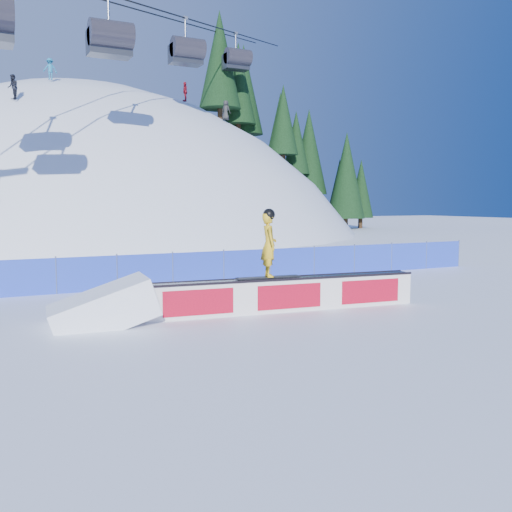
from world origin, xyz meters
name	(u,v)px	position (x,y,z in m)	size (l,w,h in m)	color
ground	(310,299)	(0.00, 0.00, 0.00)	(160.00, 160.00, 0.00)	white
snow_hill	(86,412)	(0.00, 42.00, -18.00)	(64.00, 64.00, 64.00)	silver
treeline	(282,136)	(21.94, 41.28, 10.30)	(18.60, 12.50, 19.41)	black
safety_fence	(248,265)	(0.00, 4.50, 0.60)	(22.05, 0.05, 1.30)	blue
chairlift	(172,17)	(4.74, 27.49, 16.89)	(40.80, 41.70, 22.00)	#91969F
rail_box	(286,294)	(-1.66, -1.41, 0.47)	(7.95, 1.32, 0.95)	white
snow_ramp	(103,324)	(-6.59, -0.93, 0.00)	(2.49, 1.66, 0.93)	white
snowboarder	(269,244)	(-2.17, -1.36, 1.89)	(1.85, 0.73, 1.90)	black
distant_skiers	(112,87)	(0.97, 31.29, 12.04)	(17.83, 6.08, 4.23)	black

